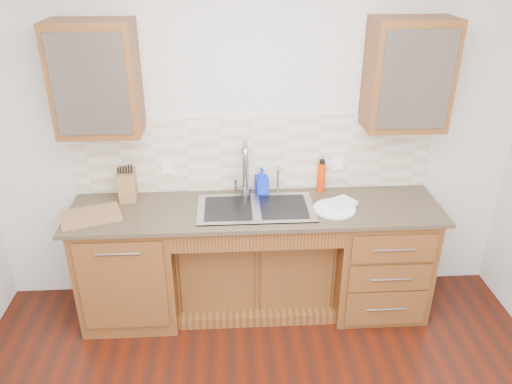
{
  "coord_description": "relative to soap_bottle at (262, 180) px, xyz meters",
  "views": [
    {
      "loc": [
        -0.18,
        -1.76,
        2.62
      ],
      "look_at": [
        0.0,
        1.4,
        1.05
      ],
      "focal_mm": 35.0,
      "sensor_mm": 36.0,
      "label": 1
    }
  ],
  "objects": [
    {
      "name": "faucet",
      "position": [
        -0.13,
        -0.04,
        0.1
      ],
      "size": [
        0.04,
        0.04,
        0.4
      ],
      "primitive_type": "cylinder",
      "color": "#999993",
      "rests_on": "countertop"
    },
    {
      "name": "upper_cabinet_right",
      "position": [
        0.99,
        -0.1,
        0.82
      ],
      "size": [
        0.55,
        0.34,
        0.75
      ],
      "primitive_type": "cube",
      "color": "#593014",
      "rests_on": "wall_back"
    },
    {
      "name": "countertop",
      "position": [
        -0.06,
        -0.26,
        -0.11
      ],
      "size": [
        2.7,
        0.65,
        0.03
      ],
      "primitive_type": "cube",
      "color": "#84705B",
      "rests_on": "base_cabinet_left"
    },
    {
      "name": "sink",
      "position": [
        -0.06,
        -0.27,
        -0.18
      ],
      "size": [
        0.84,
        0.46,
        0.19
      ],
      "primitive_type": "cube",
      "color": "#9E9EA5",
      "rests_on": "countertop"
    },
    {
      "name": "knife_block",
      "position": [
        -1.0,
        -0.04,
        0.01
      ],
      "size": [
        0.14,
        0.21,
        0.22
      ],
      "primitive_type": "cube",
      "rotation": [
        0.0,
        0.0,
        0.08
      ],
      "color": "brown",
      "rests_on": "countertop"
    },
    {
      "name": "filter_tap",
      "position": [
        0.12,
        -0.03,
        0.02
      ],
      "size": [
        0.02,
        0.02,
        0.24
      ],
      "primitive_type": "cylinder",
      "color": "#999993",
      "rests_on": "countertop"
    },
    {
      "name": "base_cabinet_right",
      "position": [
        0.89,
        -0.24,
        -0.57
      ],
      "size": [
        0.7,
        0.62,
        0.88
      ],
      "primitive_type": "cube",
      "color": "#593014",
      "rests_on": "ground"
    },
    {
      "name": "base_cabinet_left",
      "position": [
        -1.01,
        -0.24,
        -0.57
      ],
      "size": [
        0.7,
        0.62,
        0.88
      ],
      "primitive_type": "cube",
      "color": "#593014",
      "rests_on": "ground"
    },
    {
      "name": "dish_towel",
      "position": [
        0.55,
        -0.29,
        -0.07
      ],
      "size": [
        0.26,
        0.24,
        0.03
      ],
      "primitive_type": "cube",
      "rotation": [
        0.0,
        0.0,
        0.54
      ],
      "color": "silver",
      "rests_on": "plate"
    },
    {
      "name": "outlet_right",
      "position": [
        0.59,
        0.04,
        0.11
      ],
      "size": [
        0.08,
        0.01,
        0.12
      ],
      "primitive_type": "cube",
      "color": "white",
      "rests_on": "backsplash"
    },
    {
      "name": "water_bottle",
      "position": [
        0.46,
        -0.0,
        0.01
      ],
      "size": [
        0.08,
        0.08,
        0.23
      ],
      "primitive_type": "cylinder",
      "rotation": [
        0.0,
        0.0,
        0.43
      ],
      "color": "red",
      "rests_on": "countertop"
    },
    {
      "name": "cutting_board",
      "position": [
        -1.22,
        -0.33,
        -0.09
      ],
      "size": [
        0.47,
        0.4,
        0.02
      ],
      "primitive_type": "cube",
      "rotation": [
        0.0,
        0.0,
        0.33
      ],
      "color": "olive",
      "rests_on": "countertop"
    },
    {
      "name": "plate",
      "position": [
        0.5,
        -0.32,
        -0.09
      ],
      "size": [
        0.32,
        0.32,
        0.02
      ],
      "primitive_type": "cylinder",
      "rotation": [
        0.0,
        0.0,
        -0.08
      ],
      "color": "white",
      "rests_on": "countertop"
    },
    {
      "name": "cup_left_a",
      "position": [
        -1.15,
        -0.1,
        0.76
      ],
      "size": [
        0.16,
        0.16,
        0.1
      ],
      "primitive_type": "imported",
      "rotation": [
        0.0,
        0.0,
        0.37
      ],
      "color": "white",
      "rests_on": "upper_cabinet_left"
    },
    {
      "name": "cup_left_b",
      "position": [
        -1.02,
        -0.1,
        0.76
      ],
      "size": [
        0.11,
        0.11,
        0.09
      ],
      "primitive_type": "imported",
      "rotation": [
        0.0,
        0.0,
        -0.12
      ],
      "color": "white",
      "rests_on": "upper_cabinet_left"
    },
    {
      "name": "upper_cabinet_left",
      "position": [
        -1.11,
        -0.1,
        0.82
      ],
      "size": [
        0.55,
        0.34,
        0.75
      ],
      "primitive_type": "cube",
      "color": "#593014",
      "rests_on": "wall_back"
    },
    {
      "name": "cup_right_a",
      "position": [
        0.86,
        -0.1,
        0.76
      ],
      "size": [
        0.12,
        0.12,
        0.09
      ],
      "primitive_type": "imported",
      "rotation": [
        0.0,
        0.0,
        -0.06
      ],
      "color": "silver",
      "rests_on": "upper_cabinet_right"
    },
    {
      "name": "cup_right_b",
      "position": [
        1.04,
        -0.1,
        0.76
      ],
      "size": [
        0.11,
        0.11,
        0.08
      ],
      "primitive_type": "imported",
      "rotation": [
        0.0,
        0.0,
        0.26
      ],
      "color": "silver",
      "rests_on": "upper_cabinet_right"
    },
    {
      "name": "backsplash",
      "position": [
        -0.06,
        0.06,
        0.2
      ],
      "size": [
        2.7,
        0.02,
        0.59
      ],
      "primitive_type": "cube",
      "color": "beige",
      "rests_on": "wall_back"
    },
    {
      "name": "wall_back",
      "position": [
        -0.06,
        0.12,
        0.34
      ],
      "size": [
        4.0,
        0.1,
        2.7
      ],
      "primitive_type": "cube",
      "color": "silver",
      "rests_on": "ground"
    },
    {
      "name": "soap_bottle",
      "position": [
        0.0,
        0.0,
        0.0
      ],
      "size": [
        0.11,
        0.11,
        0.2
      ],
      "primitive_type": "imported",
      "rotation": [
        0.0,
        0.0,
        0.22
      ],
      "color": "#132EDA",
      "rests_on": "countertop"
    },
    {
      "name": "outlet_left",
      "position": [
        -0.71,
        0.04,
        0.11
      ],
      "size": [
        0.08,
        0.01,
        0.12
      ],
      "primitive_type": "cube",
      "color": "white",
      "rests_on": "backsplash"
    },
    {
      "name": "base_cabinet_center",
      "position": [
        -0.06,
        -0.15,
        -0.66
      ],
      "size": [
        1.2,
        0.44,
        0.7
      ],
      "primitive_type": "cube",
      "color": "#593014",
      "rests_on": "ground"
    }
  ]
}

